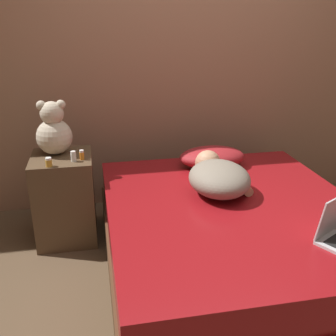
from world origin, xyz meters
TOP-DOWN VIEW (x-y plane):
  - ground_plane at (0.00, 0.00)m, footprint 12.00×12.00m
  - wall_back at (0.00, 1.18)m, footprint 8.00×0.06m
  - bed at (0.00, 0.00)m, footprint 1.56×1.80m
  - nightstand at (-1.05, 0.63)m, footprint 0.42×0.45m
  - pillow at (0.06, 0.65)m, footprint 0.50×0.33m
  - person_lying at (-0.04, 0.22)m, footprint 0.42×0.66m
  - teddy_bear at (-1.09, 0.70)m, footprint 0.25×0.25m
  - bottle_amber at (-1.11, 0.44)m, footprint 0.04×0.04m
  - bottle_orange at (-0.90, 0.54)m, footprint 0.03×0.03m
  - bottle_white at (-0.96, 0.51)m, footprint 0.04×0.04m

SIDE VIEW (x-z plane):
  - ground_plane at x=0.00m, z-range 0.00..0.00m
  - bed at x=0.00m, z-range 0.00..0.47m
  - nightstand at x=-1.05m, z-range 0.00..0.64m
  - pillow at x=0.06m, z-range 0.47..0.62m
  - person_lying at x=-0.04m, z-range 0.47..0.68m
  - bottle_amber at x=-1.11m, z-range 0.64..0.70m
  - bottle_orange at x=-0.90m, z-range 0.64..0.70m
  - bottle_white at x=-0.96m, z-range 0.64..0.71m
  - teddy_bear at x=-1.09m, z-range 0.61..0.99m
  - wall_back at x=0.00m, z-range 0.00..2.60m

